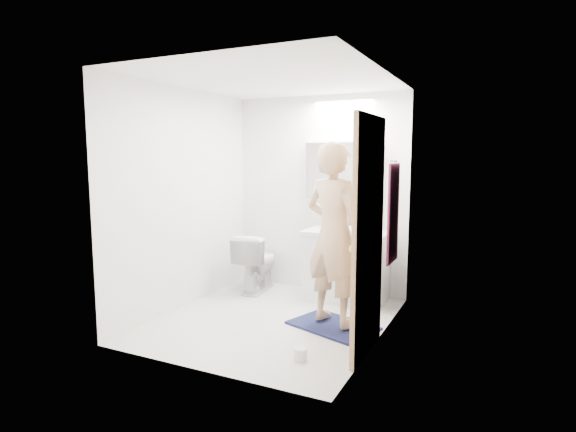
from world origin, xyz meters
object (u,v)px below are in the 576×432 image
Objects in this scene: soap_bottle_b at (334,220)px; toilet_paper_roll at (300,354)px; medicine_cabinet at (341,171)px; toothbrush_cup at (371,226)px; person at (334,234)px; soap_bottle_a at (328,219)px; toilet at (257,262)px; vanity_cabinet at (347,267)px.

toilet_paper_roll is at bearing -77.86° from soap_bottle_b.
toothbrush_cup is at bearing -7.19° from medicine_cabinet.
person is 1.13m from soap_bottle_b.
soap_bottle_a is at bearing 104.05° from toilet_paper_roll.
toothbrush_cup reaches higher than toilet_paper_roll.
soap_bottle_b is 0.47m from toothbrush_cup.
soap_bottle_a is (0.84, 0.27, 0.56)m from toilet.
vanity_cabinet is 1.02× the size of medicine_cabinet.
soap_bottle_a is at bearing 152.58° from vanity_cabinet.
medicine_cabinet is at bearing -168.11° from toilet.
toothbrush_cup is 0.87× the size of toilet_paper_roll.
medicine_cabinet is at bearing 99.98° from toilet_paper_roll.
soap_bottle_b is (0.06, 0.03, -0.02)m from soap_bottle_a.
vanity_cabinet is 1.14m from medicine_cabinet.
person is at bearing 142.68° from toilet.
soap_bottle_b is (-0.07, -0.03, -0.59)m from medicine_cabinet.
toothbrush_cup reaches higher than toilet.
person is (1.29, -0.77, 0.56)m from toilet.
person is at bearing -79.85° from vanity_cabinet.
person is at bearing -66.59° from soap_bottle_a.
medicine_cabinet reaches higher than soap_bottle_b.
soap_bottle_a is at bearing -178.91° from toothbrush_cup.
medicine_cabinet is 5.04× the size of soap_bottle_b.
toothbrush_cup is at bearing 88.15° from toilet_paper_roll.
vanity_cabinet is at bearing -145.64° from toothbrush_cup.
soap_bottle_a is 1.20× the size of soap_bottle_b.
soap_bottle_b is (-0.23, 0.18, 0.52)m from vanity_cabinet.
medicine_cabinet is 0.60m from soap_bottle_b.
vanity_cabinet is 1.24× the size of toilet.
person reaches higher than soap_bottle_b.
soap_bottle_b is (0.90, 0.30, 0.54)m from toilet.
toothbrush_cup is (1.37, 0.28, 0.50)m from toilet.
toilet_paper_roll is (0.40, -1.88, -0.86)m from soap_bottle_b.
person is 8.42× the size of soap_bottle_a.
person is at bearing -73.66° from medicine_cabinet.
soap_bottle_a is 2.19× the size of toothbrush_cup.
toilet is at bearing -161.92° from soap_bottle_b.
soap_bottle_a is (-0.29, 0.15, 0.53)m from vanity_cabinet.
toilet is 0.41× the size of person.
vanity_cabinet reaches higher than toilet_paper_roll.
soap_bottle_b reaches higher than toilet_paper_roll.
soap_bottle_a reaches higher than toilet_paper_roll.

